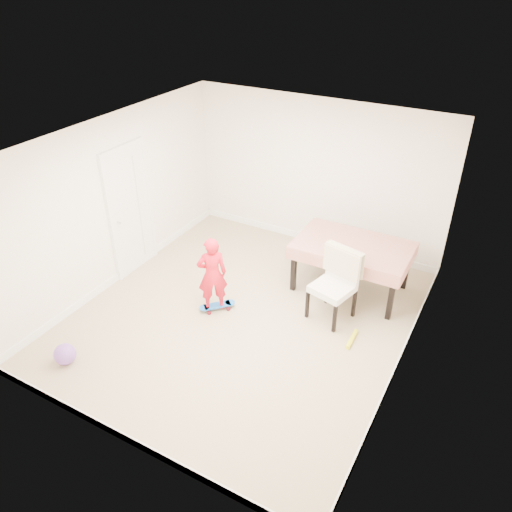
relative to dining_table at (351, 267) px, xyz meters
The scene contains 17 objects.
ground 1.82m from the dining_table, 127.85° to the right, with size 5.00×5.00×0.00m, color tan.
ceiling 2.81m from the dining_table, 127.85° to the right, with size 4.50×5.00×0.04m, color white.
wall_back 1.78m from the dining_table, 135.46° to the left, with size 4.50×0.04×2.60m, color white.
wall_front 4.13m from the dining_table, 105.70° to the right, with size 4.50×0.04×2.60m, color white.
wall_left 3.72m from the dining_table, 157.07° to the right, with size 0.04×5.00×2.60m, color white.
wall_right 2.02m from the dining_table, 51.00° to the right, with size 0.04×5.00×2.60m, color white.
door 3.55m from the dining_table, 161.56° to the right, with size 0.10×0.94×2.11m, color white.
baseboard_back 1.58m from the dining_table, 135.19° to the left, with size 4.50×0.02×0.12m, color white.
baseboard_front 4.06m from the dining_table, 105.66° to the right, with size 4.50×0.02×0.12m, color white.
baseboard_left 3.63m from the dining_table, 157.13° to the right, with size 0.02×5.00×0.12m, color white.
baseboard_right 1.85m from the dining_table, 50.75° to the right, with size 0.02×5.00×0.12m, color white.
dining_table is the anchor object (origin of this frame).
dining_chair 0.81m from the dining_table, 89.42° to the right, with size 0.58×0.66×1.06m, color silver, non-canonical shape.
skateboard 2.12m from the dining_table, 136.20° to the right, with size 0.54×0.20×0.08m, color blue, non-canonical shape.
child 2.15m from the dining_table, 136.52° to the right, with size 0.43×0.28×1.17m, color red.
balloon 4.24m from the dining_table, 128.00° to the right, with size 0.28×0.28×0.28m, color #8953C8.
foam_toy 1.30m from the dining_table, 67.70° to the right, with size 0.06×0.06×0.40m, color #FAF81A.
Camera 1 is at (2.94, -4.91, 4.55)m, focal length 35.00 mm.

